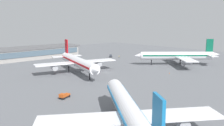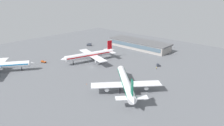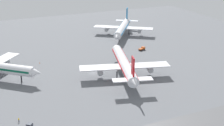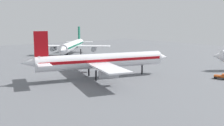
% 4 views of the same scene
% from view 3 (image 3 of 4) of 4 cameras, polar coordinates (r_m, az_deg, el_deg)
% --- Properties ---
extents(ground, '(288.00, 288.00, 0.00)m').
position_cam_3_polar(ground, '(164.11, -3.26, -1.81)').
color(ground, slate).
extents(airplane_taxiing, '(45.04, 55.06, 17.08)m').
position_cam_3_polar(airplane_taxiing, '(158.51, 2.20, -0.20)').
color(airplane_taxiing, white).
rests_on(airplane_taxiing, ground).
extents(airplane_distant, '(39.29, 46.50, 16.40)m').
position_cam_3_polar(airplane_distant, '(230.21, 1.97, 6.39)').
color(airplane_distant, white).
rests_on(airplane_distant, ground).
extents(pushback_tractor, '(4.79, 3.44, 1.90)m').
position_cam_3_polar(pushback_tractor, '(199.79, 5.42, 2.58)').
color(pushback_tractor, black).
rests_on(pushback_tractor, ground).
extents(ground_crew_worker, '(0.52, 0.52, 1.67)m').
position_cam_3_polar(ground_crew_worker, '(125.41, -16.39, -9.77)').
color(ground_crew_worker, '#1E2338').
rests_on(ground_crew_worker, ground).
extents(safety_cone_near_gate, '(0.44, 0.44, 0.60)m').
position_cam_3_polar(safety_cone_near_gate, '(181.43, -12.87, 0.03)').
color(safety_cone_near_gate, '#EA590C').
rests_on(safety_cone_near_gate, ground).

